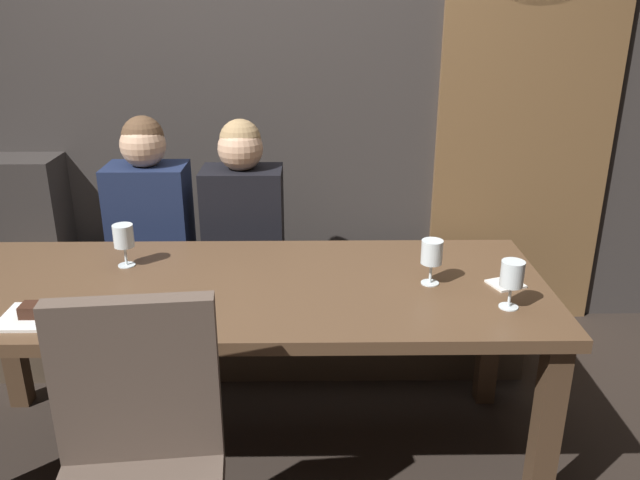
{
  "coord_description": "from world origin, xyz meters",
  "views": [
    {
      "loc": [
        0.26,
        -2.08,
        1.71
      ],
      "look_at": [
        0.29,
        0.17,
        0.84
      ],
      "focal_mm": 36.02,
      "sensor_mm": 36.0,
      "label": 1
    }
  ],
  "objects_px": {
    "wine_glass_far_left": "(512,275)",
    "wine_glass_near_right": "(432,253)",
    "chair_near_side": "(137,463)",
    "wine_glass_center_front": "(124,238)",
    "diner_redhead": "(149,205)",
    "diner_bearded": "(243,206)",
    "dining_table": "(240,305)",
    "dessert_plate": "(33,314)",
    "fork_on_table": "(77,316)",
    "banquette_bench": "(258,318)"
  },
  "relations": [
    {
      "from": "chair_near_side",
      "to": "diner_redhead",
      "type": "bearing_deg",
      "value": 101.08
    },
    {
      "from": "diner_bearded",
      "to": "wine_glass_near_right",
      "type": "xyz_separation_m",
      "value": [
        0.73,
        -0.7,
        0.05
      ]
    },
    {
      "from": "dining_table",
      "to": "wine_glass_far_left",
      "type": "bearing_deg",
      "value": -12.33
    },
    {
      "from": "dining_table",
      "to": "dessert_plate",
      "type": "xyz_separation_m",
      "value": [
        -0.63,
        -0.26,
        0.1
      ]
    },
    {
      "from": "diner_redhead",
      "to": "fork_on_table",
      "type": "distance_m",
      "value": 0.96
    },
    {
      "from": "wine_glass_center_front",
      "to": "diner_redhead",
      "type": "bearing_deg",
      "value": 93.87
    },
    {
      "from": "dining_table",
      "to": "fork_on_table",
      "type": "bearing_deg",
      "value": -152.93
    },
    {
      "from": "diner_bearded",
      "to": "dessert_plate",
      "type": "distance_m",
      "value": 1.11
    },
    {
      "from": "wine_glass_center_front",
      "to": "dining_table",
      "type": "bearing_deg",
      "value": -20.63
    },
    {
      "from": "wine_glass_center_front",
      "to": "diner_bearded",
      "type": "bearing_deg",
      "value": 53.38
    },
    {
      "from": "dining_table",
      "to": "diner_bearded",
      "type": "relative_size",
      "value": 2.94
    },
    {
      "from": "dessert_plate",
      "to": "dining_table",
      "type": "bearing_deg",
      "value": 22.19
    },
    {
      "from": "chair_near_side",
      "to": "dessert_plate",
      "type": "xyz_separation_m",
      "value": [
        -0.43,
        0.47,
        0.2
      ]
    },
    {
      "from": "chair_near_side",
      "to": "wine_glass_center_front",
      "type": "distance_m",
      "value": 0.97
    },
    {
      "from": "dessert_plate",
      "to": "fork_on_table",
      "type": "relative_size",
      "value": 1.12
    },
    {
      "from": "diner_bearded",
      "to": "wine_glass_center_front",
      "type": "relative_size",
      "value": 4.56
    },
    {
      "from": "dining_table",
      "to": "wine_glass_near_right",
      "type": "bearing_deg",
      "value": -0.79
    },
    {
      "from": "diner_redhead",
      "to": "dessert_plate",
      "type": "distance_m",
      "value": 0.97
    },
    {
      "from": "wine_glass_near_right",
      "to": "diner_redhead",
      "type": "bearing_deg",
      "value": 148.39
    },
    {
      "from": "dessert_plate",
      "to": "fork_on_table",
      "type": "distance_m",
      "value": 0.14
    },
    {
      "from": "dining_table",
      "to": "dessert_plate",
      "type": "distance_m",
      "value": 0.68
    },
    {
      "from": "wine_glass_center_front",
      "to": "fork_on_table",
      "type": "relative_size",
      "value": 0.96
    },
    {
      "from": "wine_glass_far_left",
      "to": "wine_glass_near_right",
      "type": "xyz_separation_m",
      "value": [
        -0.23,
        0.19,
        0.0
      ]
    },
    {
      "from": "chair_near_side",
      "to": "wine_glass_far_left",
      "type": "distance_m",
      "value": 1.26
    },
    {
      "from": "wine_glass_near_right",
      "to": "dessert_plate",
      "type": "distance_m",
      "value": 1.33
    },
    {
      "from": "dining_table",
      "to": "dessert_plate",
      "type": "height_order",
      "value": "dessert_plate"
    },
    {
      "from": "chair_near_side",
      "to": "diner_bearded",
      "type": "distance_m",
      "value": 1.44
    },
    {
      "from": "banquette_bench",
      "to": "fork_on_table",
      "type": "height_order",
      "value": "fork_on_table"
    },
    {
      "from": "chair_near_side",
      "to": "diner_bearded",
      "type": "relative_size",
      "value": 1.31
    },
    {
      "from": "dining_table",
      "to": "diner_bearded",
      "type": "height_order",
      "value": "diner_bearded"
    },
    {
      "from": "banquette_bench",
      "to": "diner_redhead",
      "type": "bearing_deg",
      "value": 179.44
    },
    {
      "from": "wine_glass_center_front",
      "to": "dessert_plate",
      "type": "bearing_deg",
      "value": -113.59
    },
    {
      "from": "diner_bearded",
      "to": "wine_glass_far_left",
      "type": "xyz_separation_m",
      "value": [
        0.96,
        -0.89,
        0.05
      ]
    },
    {
      "from": "wine_glass_center_front",
      "to": "wine_glass_far_left",
      "type": "distance_m",
      "value": 1.4
    },
    {
      "from": "diner_redhead",
      "to": "diner_bearded",
      "type": "xyz_separation_m",
      "value": [
        0.43,
        -0.01,
        -0.01
      ]
    },
    {
      "from": "dessert_plate",
      "to": "fork_on_table",
      "type": "xyz_separation_m",
      "value": [
        0.14,
        0.01,
        -0.01
      ]
    },
    {
      "from": "banquette_bench",
      "to": "diner_bearded",
      "type": "xyz_separation_m",
      "value": [
        -0.05,
        -0.01,
        0.57
      ]
    },
    {
      "from": "diner_bearded",
      "to": "banquette_bench",
      "type": "bearing_deg",
      "value": 8.01
    },
    {
      "from": "wine_glass_center_front",
      "to": "dessert_plate",
      "type": "xyz_separation_m",
      "value": [
        -0.18,
        -0.42,
        -0.1
      ]
    },
    {
      "from": "wine_glass_far_left",
      "to": "fork_on_table",
      "type": "relative_size",
      "value": 0.96
    },
    {
      "from": "diner_bearded",
      "to": "fork_on_table",
      "type": "xyz_separation_m",
      "value": [
        -0.44,
        -0.94,
        -0.06
      ]
    },
    {
      "from": "dessert_plate",
      "to": "wine_glass_far_left",
      "type": "bearing_deg",
      "value": 2.1
    },
    {
      "from": "banquette_bench",
      "to": "wine_glass_far_left",
      "type": "bearing_deg",
      "value": -44.66
    },
    {
      "from": "chair_near_side",
      "to": "banquette_bench",
      "type": "bearing_deg",
      "value": 82.04
    },
    {
      "from": "dessert_plate",
      "to": "fork_on_table",
      "type": "bearing_deg",
      "value": 2.2
    },
    {
      "from": "dining_table",
      "to": "chair_near_side",
      "type": "height_order",
      "value": "chair_near_side"
    },
    {
      "from": "dining_table",
      "to": "chair_near_side",
      "type": "bearing_deg",
      "value": -105.4
    },
    {
      "from": "chair_near_side",
      "to": "fork_on_table",
      "type": "height_order",
      "value": "chair_near_side"
    },
    {
      "from": "wine_glass_center_front",
      "to": "wine_glass_near_right",
      "type": "xyz_separation_m",
      "value": [
        1.12,
        -0.18,
        0.0
      ]
    },
    {
      "from": "banquette_bench",
      "to": "wine_glass_near_right",
      "type": "relative_size",
      "value": 15.24
    }
  ]
}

